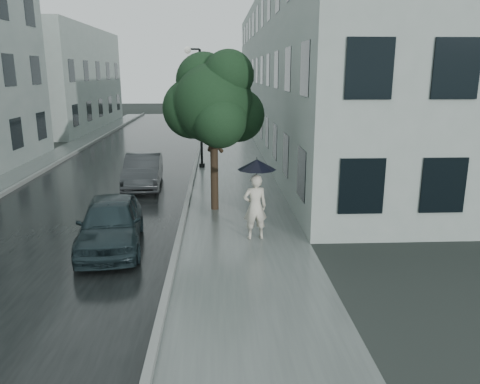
{
  "coord_description": "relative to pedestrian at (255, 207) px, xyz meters",
  "views": [
    {
      "loc": [
        -0.47,
        -10.31,
        4.52
      ],
      "look_at": [
        0.12,
        2.18,
        1.3
      ],
      "focal_mm": 35.0,
      "sensor_mm": 36.0,
      "label": 1
    }
  ],
  "objects": [
    {
      "name": "car_far",
      "position": [
        -4.03,
        6.33,
        -0.26
      ],
      "size": [
        1.62,
        4.02,
        1.3
      ],
      "primitive_type": "imported",
      "rotation": [
        0.0,
        0.0,
        0.06
      ],
      "color": "#25282A",
      "rests_on": "ground"
    },
    {
      "name": "building_near",
      "position": [
        4.94,
        17.5,
        3.58
      ],
      "size": [
        7.02,
        36.0,
        9.0
      ],
      "color": "#8E9B96",
      "rests_on": "ground"
    },
    {
      "name": "car_near",
      "position": [
        -3.84,
        -0.48,
        -0.24
      ],
      "size": [
        2.07,
        4.11,
        1.34
      ],
      "primitive_type": "imported",
      "rotation": [
        0.0,
        0.0,
        0.13
      ],
      "color": "black",
      "rests_on": "ground"
    },
    {
      "name": "kerb_far",
      "position": [
        -9.11,
        10.0,
        -0.84
      ],
      "size": [
        0.15,
        60.0,
        0.15
      ],
      "primitive_type": "cube",
      "color": "slate",
      "rests_on": "ground"
    },
    {
      "name": "lamp_post",
      "position": [
        -1.93,
        10.12,
        2.29
      ],
      "size": [
        0.85,
        0.34,
        5.64
      ],
      "rotation": [
        0.0,
        0.0,
        0.09
      ],
      "color": "black",
      "rests_on": "ground"
    },
    {
      "name": "sidewalk",
      "position": [
        -0.28,
        10.0,
        -0.92
      ],
      "size": [
        3.5,
        60.0,
        0.01
      ],
      "primitive_type": "cube",
      "color": "slate",
      "rests_on": "ground"
    },
    {
      "name": "street_tree",
      "position": [
        -1.13,
        3.05,
        2.65
      ],
      "size": [
        3.37,
        3.06,
        5.22
      ],
      "color": "#332619",
      "rests_on": "ground"
    },
    {
      "name": "ground",
      "position": [
        -0.53,
        -2.0,
        -0.92
      ],
      "size": [
        120.0,
        120.0,
        0.0
      ],
      "primitive_type": "plane",
      "color": "black",
      "rests_on": "ground"
    },
    {
      "name": "sidewalk_far",
      "position": [
        -10.03,
        10.0,
        -0.92
      ],
      "size": [
        1.7,
        60.0,
        0.01
      ],
      "primitive_type": "cube",
      "color": "#4C5451",
      "rests_on": "ground"
    },
    {
      "name": "umbrella",
      "position": [
        0.04,
        0.02,
        1.18
      ],
      "size": [
        1.24,
        1.24,
        1.36
      ],
      "rotation": [
        0.0,
        0.0,
        0.2
      ],
      "color": "black",
      "rests_on": "ground"
    },
    {
      "name": "building_far_b",
      "position": [
        -14.3,
        28.0,
        3.08
      ],
      "size": [
        7.02,
        18.0,
        8.0
      ],
      "color": "#8E9B96",
      "rests_on": "ground"
    },
    {
      "name": "kerb_near",
      "position": [
        -2.11,
        10.0,
        -0.84
      ],
      "size": [
        0.15,
        60.0,
        0.15
      ],
      "primitive_type": "cube",
      "color": "slate",
      "rests_on": "ground"
    },
    {
      "name": "asphalt_road",
      "position": [
        -5.61,
        10.0,
        -0.92
      ],
      "size": [
        6.85,
        60.0,
        0.0
      ],
      "primitive_type": "cube",
      "color": "black",
      "rests_on": "ground"
    },
    {
      "name": "pedestrian",
      "position": [
        0.0,
        0.0,
        0.0
      ],
      "size": [
        0.72,
        0.53,
        1.82
      ],
      "primitive_type": "imported",
      "rotation": [
        0.0,
        0.0,
        3.29
      ],
      "color": "beige",
      "rests_on": "sidewalk"
    }
  ]
}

